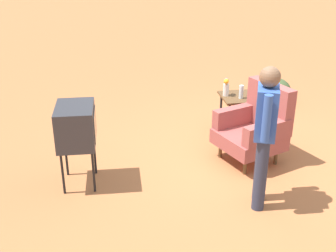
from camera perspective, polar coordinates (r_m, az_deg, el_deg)
ground_plane at (r=6.04m, az=10.00°, el=-4.76°), size 60.00×60.00×0.00m
armchair at (r=5.95m, az=11.44°, el=0.01°), size 0.99×1.00×1.06m
side_table at (r=6.63m, az=9.40°, el=3.13°), size 0.56×0.56×0.64m
tv_on_stand at (r=5.25m, az=-11.97°, el=0.02°), size 0.61×0.47×1.03m
person_standing at (r=4.78m, az=12.58°, el=-0.48°), size 0.54×0.33×1.64m
bottle_short_clear at (r=6.47m, az=9.58°, el=4.43°), size 0.06×0.06×0.20m
soda_can_blue at (r=6.62m, az=11.52°, el=4.38°), size 0.07×0.07×0.12m
flower_vase at (r=6.53m, az=7.63°, el=5.20°), size 0.15×0.10×0.27m
shrub_far at (r=8.24m, az=13.80°, el=4.59°), size 0.58×0.58×0.45m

